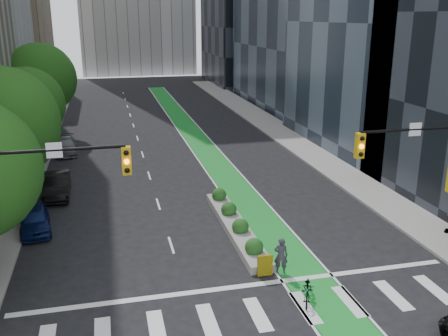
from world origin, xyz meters
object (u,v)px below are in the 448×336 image
cyclist (281,256)px  parked_car_left_far (66,146)px  median_planter (235,224)px  parked_car_left_near (35,219)px  parked_car_left_mid (57,185)px  bicycle (308,290)px

cyclist → parked_car_left_far: cyclist is taller
median_planter → parked_car_left_near: 10.99m
median_planter → cyclist: size_ratio=5.87×
parked_car_left_mid → parked_car_left_far: size_ratio=1.01×
median_planter → parked_car_left_mid: bearing=141.2°
cyclist → parked_car_left_mid: cyclist is taller
cyclist → parked_car_left_mid: 16.94m
bicycle → parked_car_left_near: parked_car_left_near is taller
cyclist → parked_car_left_near: (-11.50, 7.59, -0.20)m
cyclist → parked_car_left_far: 26.27m
parked_car_left_near → parked_car_left_far: (0.67, 16.34, -0.02)m
median_planter → bicycle: size_ratio=5.48×
bicycle → cyclist: cyclist is taller
bicycle → median_planter: bearing=122.6°
bicycle → cyclist: size_ratio=1.07×
median_planter → parked_car_left_near: bearing=166.9°
median_planter → parked_car_left_far: size_ratio=2.28×
parked_car_left_near → parked_car_left_far: bearing=79.9°
parked_car_left_mid → cyclist: bearing=-52.3°
parked_car_left_near → bicycle: bearing=-48.2°
parked_car_left_mid → parked_car_left_far: parked_car_left_mid is taller
cyclist → parked_car_left_near: bearing=-14.5°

